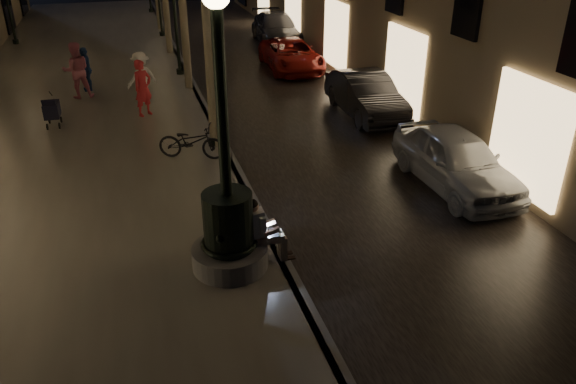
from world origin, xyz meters
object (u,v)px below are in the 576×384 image
object	(u,v)px
stroller	(52,110)
pedestrian_blue	(86,69)
pedestrian_white	(142,77)
fountain_lamppost	(228,218)
car_second	(366,95)
car_third	(291,55)
seated_man_laptop	(262,228)
car_rear	(276,29)
car_front	(456,160)
pedestrian_pink	(77,70)
pedestrian_red	(143,88)
bicycle	(191,142)
lamp_curb_a	(207,35)

from	to	relation	value
stroller	pedestrian_blue	world-z (taller)	pedestrian_blue
pedestrian_white	stroller	bearing A→B (deg)	4.08
fountain_lamppost	car_second	size ratio (longest dim) A/B	1.24
car_third	stroller	bearing A→B (deg)	-147.92
seated_man_laptop	car_rear	xyz separation A→B (m)	(5.59, 19.37, -0.17)
fountain_lamppost	car_front	xyz separation A→B (m)	(5.99, 2.17, -0.50)
fountain_lamppost	pedestrian_pink	distance (m)	12.18
pedestrian_pink	pedestrian_white	xyz separation A→B (m)	(2.12, -1.10, -0.11)
car_rear	pedestrian_red	bearing A→B (deg)	-120.19
car_third	pedestrian_blue	world-z (taller)	pedestrian_blue
stroller	pedestrian_red	bearing A→B (deg)	7.66
stroller	pedestrian_blue	size ratio (longest dim) A/B	0.67
car_front	pedestrian_red	xyz separation A→B (m)	(-6.94, 7.05, 0.38)
pedestrian_pink	pedestrian_blue	size ratio (longest dim) A/B	1.23
fountain_lamppost	seated_man_laptop	bearing A→B (deg)	0.00
seated_man_laptop	pedestrian_white	xyz separation A→B (m)	(-1.52, 10.70, 0.14)
stroller	pedestrian_pink	world-z (taller)	pedestrian_pink
car_second	car_rear	xyz separation A→B (m)	(0.16, 11.64, 0.04)
car_front	pedestrian_red	distance (m)	9.90
car_rear	car_third	bearing A→B (deg)	-93.57
seated_man_laptop	stroller	xyz separation A→B (m)	(-4.30, 8.91, -0.18)
seated_man_laptop	car_third	world-z (taller)	seated_man_laptop
car_second	bicycle	bearing A→B (deg)	-156.58
pedestrian_red	pedestrian_white	distance (m)	1.49
car_third	pedestrian_white	size ratio (longest dim) A/B	2.67
pedestrian_blue	pedestrian_white	bearing A→B (deg)	33.84
stroller	pedestrian_red	size ratio (longest dim) A/B	0.59
car_second	pedestrian_white	size ratio (longest dim) A/B	2.49
car_rear	pedestrian_red	distance (m)	12.42
pedestrian_red	pedestrian_blue	distance (m)	3.88
stroller	car_rear	world-z (taller)	car_rear
seated_man_laptop	car_second	distance (m)	9.45
car_front	pedestrian_pink	distance (m)	13.20
car_second	pedestrian_white	distance (m)	7.56
lamp_curb_a	pedestrian_red	bearing A→B (deg)	117.17
car_front	pedestrian_red	bearing A→B (deg)	134.39
fountain_lamppost	car_third	bearing A→B (deg)	69.03
seated_man_laptop	car_rear	bearing A→B (deg)	73.91
fountain_lamppost	pedestrian_white	bearing A→B (deg)	94.83
car_third	fountain_lamppost	bearing A→B (deg)	-108.65
car_third	pedestrian_pink	world-z (taller)	pedestrian_pink
stroller	car_front	distance (m)	11.80
seated_man_laptop	pedestrian_pink	size ratio (longest dim) A/B	0.69
fountain_lamppost	stroller	xyz separation A→B (m)	(-3.69, 8.91, -0.49)
stroller	pedestrian_white	xyz separation A→B (m)	(2.79, 1.79, 0.32)
fountain_lamppost	pedestrian_white	world-z (taller)	fountain_lamppost
car_front	pedestrian_pink	size ratio (longest dim) A/B	2.17
car_third	pedestrian_red	size ratio (longest dim) A/B	2.54
lamp_curb_a	car_front	xyz separation A→B (m)	(5.29, -3.83, -2.53)
car_second	car_rear	size ratio (longest dim) A/B	0.83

